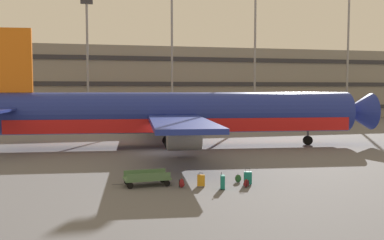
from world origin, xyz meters
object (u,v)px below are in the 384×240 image
at_px(suitcase_laid_flat, 201,180).
at_px(backpack_large, 238,179).
at_px(backpack_upright, 182,183).
at_px(suitcase_black, 248,178).
at_px(suitcase_orange, 223,182).
at_px(baggage_cart, 147,178).
at_px(airliner, 178,115).
at_px(backpack_red, 246,183).

relative_size(suitcase_laid_flat, backpack_large, 1.52).
xyz_separation_m(backpack_large, backpack_upright, (-3.52, -0.55, 0.03)).
xyz_separation_m(suitcase_black, suitcase_orange, (-1.76, -0.72, 0.01)).
xyz_separation_m(suitcase_black, backpack_large, (-0.33, 0.72, -0.18)).
xyz_separation_m(suitcase_black, baggage_cart, (-5.67, 1.21, 0.02)).
bearing_deg(suitcase_laid_flat, suitcase_black, -3.66).
relative_size(airliner, backpack_upright, 68.94).
xyz_separation_m(suitcase_orange, backpack_red, (1.43, 0.14, -0.19)).
relative_size(backpack_upright, backpack_red, 1.10).
relative_size(suitcase_laid_flat, baggage_cart, 0.23).
relative_size(suitcase_laid_flat, backpack_red, 1.52).
bearing_deg(suitcase_black, suitcase_laid_flat, 176.34).
bearing_deg(airliner, backpack_large, -89.32).
distance_m(suitcase_black, backpack_red, 0.69).
relative_size(suitcase_black, suitcase_orange, 1.00).
relative_size(suitcase_laid_flat, backpack_upright, 1.38).
distance_m(backpack_red, baggage_cart, 5.64).
distance_m(airliner, backpack_large, 16.39).
bearing_deg(suitcase_orange, backpack_red, 5.78).
height_order(suitcase_orange, suitcase_laid_flat, suitcase_orange).
bearing_deg(suitcase_black, backpack_upright, 177.51).
bearing_deg(baggage_cart, suitcase_laid_flat, -19.51).
xyz_separation_m(airliner, suitcase_orange, (-1.24, -17.58, -2.66)).
xyz_separation_m(suitcase_orange, baggage_cart, (-3.91, 1.93, 0.01)).
xyz_separation_m(backpack_upright, baggage_cart, (-1.82, 1.04, 0.18)).
bearing_deg(suitcase_black, airliner, 91.75).
distance_m(suitcase_black, backpack_large, 0.81).
bearing_deg(backpack_large, airliner, 90.68).
height_order(airliner, backpack_red, airliner).
bearing_deg(baggage_cart, airliner, 71.78).
relative_size(airliner, baggage_cart, 11.70).
distance_m(backpack_large, backpack_upright, 3.57).
bearing_deg(suitcase_black, baggage_cart, 167.93).
xyz_separation_m(airliner, suitcase_laid_flat, (-2.23, -16.69, -2.71)).
relative_size(backpack_large, baggage_cart, 0.15).
height_order(suitcase_orange, backpack_large, suitcase_orange).
xyz_separation_m(backpack_red, baggage_cart, (-5.34, 1.79, 0.20)).
distance_m(airliner, backpack_upright, 17.26).
relative_size(backpack_upright, baggage_cart, 0.17).
relative_size(airliner, suitcase_orange, 40.17).
relative_size(suitcase_black, backpack_red, 1.89).
xyz_separation_m(airliner, suitcase_black, (0.52, -16.86, -2.67)).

